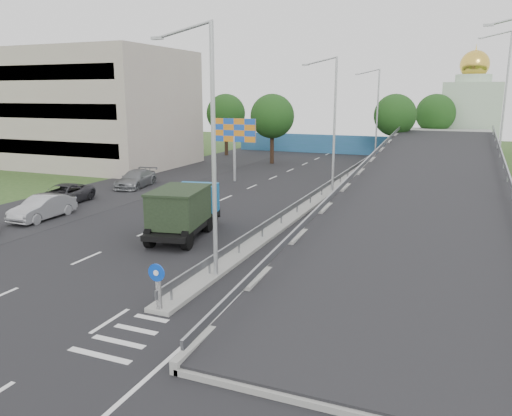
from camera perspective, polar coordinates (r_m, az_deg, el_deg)
The scene contains 22 objects.
ground at distance 16.69m, azimuth -15.21°, elevation -14.49°, with size 160.00×160.00×0.00m, color #2D4C1E.
road_surface at distance 34.74m, azimuth 1.01°, elevation 0.34°, with size 26.00×90.00×0.04m, color black.
parking_strip at distance 41.19m, azimuth -16.08°, elevation 1.83°, with size 8.00×90.00×0.05m, color black.
median at distance 37.53m, azimuth 7.52°, elevation 1.33°, with size 1.00×44.00×0.20m, color gray.
overpass_ramp at distance 36.09m, azimuth 19.18°, elevation 2.93°, with size 10.00×50.00×3.50m.
median_guardrail at distance 37.41m, azimuth 7.55°, elevation 2.31°, with size 0.09×44.00×0.71m.
sign_bollard at distance 17.86m, azimuth -11.14°, elevation -8.76°, with size 0.64×0.23×1.67m.
lamp_post_near at distance 19.94m, azimuth -5.38°, elevation 7.83°, with size 2.74×0.18×10.08m.
lamp_post_mid at distance 38.73m, azimuth 8.71°, elevation 10.17°, with size 2.74×0.18×10.08m.
lamp_post_far at distance 58.34m, azimuth 13.52°, elevation 10.84°, with size 2.74×0.18×10.08m.
beige_building at distance 58.74m, azimuth -20.03°, elevation 10.62°, with size 24.00×14.00×12.00m, color #AC9D90.
blue_wall at distance 65.27m, azimuth 10.57°, elevation 7.10°, with size 30.00×0.50×2.40m, color #256488.
church at distance 71.61m, azimuth 23.29°, elevation 10.08°, with size 7.00×7.00×13.80m.
billboard at distance 43.75m, azimuth -2.50°, elevation 8.47°, with size 4.00×0.24×5.50m.
tree_left_mid at distance 55.14m, azimuth 1.86°, elevation 10.42°, with size 4.80×4.80×7.60m.
tree_median_far at distance 60.07m, azimuth 15.61°, elevation 10.17°, with size 4.80×4.80×7.60m.
tree_left_far at distance 62.89m, azimuth -3.46°, elevation 10.71°, with size 4.80×4.80×7.60m.
tree_ramp_far at distance 66.70m, azimuth 19.83°, elevation 10.11°, with size 4.80×4.80×7.60m.
dump_truck at distance 27.17m, azimuth -8.17°, elevation -0.06°, with size 3.34×6.53×2.75m.
parked_car_b at distance 33.36m, azimuth -23.20°, elevation 0.05°, with size 1.56×4.46×1.47m, color #9D9EA3.
parked_car_c at distance 37.31m, azimuth -21.20°, elevation 1.43°, with size 2.31×5.00×1.39m, color #2D2D32.
parked_car_d at distance 42.46m, azimuth -13.57°, elevation 3.26°, with size 1.98×4.87×1.41m, color slate.
Camera 1 is at (9.36, -11.57, 7.55)m, focal length 35.00 mm.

